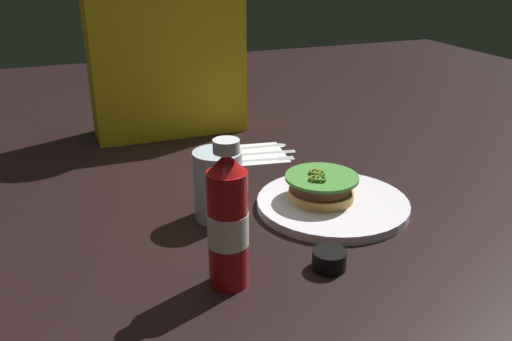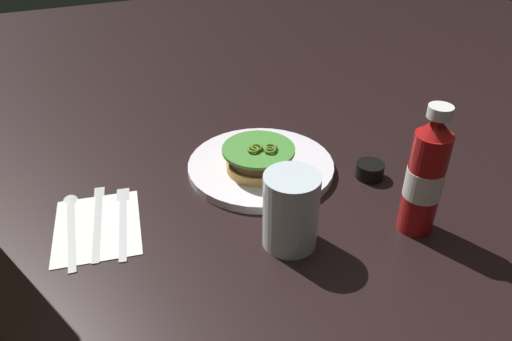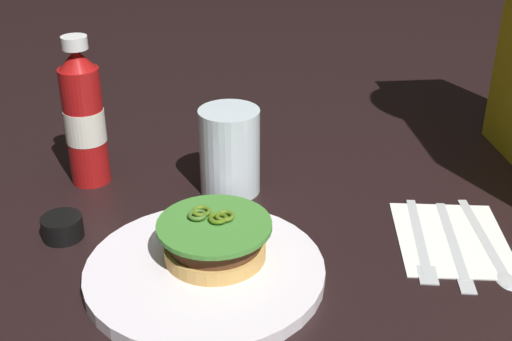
{
  "view_description": "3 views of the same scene",
  "coord_description": "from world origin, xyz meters",
  "px_view_note": "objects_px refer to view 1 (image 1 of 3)",
  "views": [
    {
      "loc": [
        -0.34,
        -0.84,
        0.45
      ],
      "look_at": [
        0.0,
        0.04,
        0.06
      ],
      "focal_mm": 38.52,
      "sensor_mm": 36.0,
      "label": 1
    },
    {
      "loc": [
        -0.6,
        0.28,
        0.51
      ],
      "look_at": [
        0.05,
        -0.0,
        0.05
      ],
      "focal_mm": 34.1,
      "sensor_mm": 36.0,
      "label": 2
    },
    {
      "loc": [
        0.75,
        -0.04,
        0.47
      ],
      "look_at": [
        0.0,
        0.03,
        0.08
      ],
      "focal_mm": 46.76,
      "sensor_mm": 36.0,
      "label": 3
    }
  ],
  "objects_px": {
    "diner_person": "(165,38)",
    "burger_sandwich": "(321,187)",
    "dinner_plate": "(333,204)",
    "water_glass": "(218,185)",
    "fork_utensil": "(260,159)",
    "spoon_utensil": "(257,146)",
    "ketchup_bottle": "(228,222)",
    "condiment_cup": "(329,260)",
    "napkin": "(248,154)",
    "butter_knife": "(259,152)"
  },
  "relations": [
    {
      "from": "dinner_plate",
      "to": "spoon_utensil",
      "type": "distance_m",
      "value": 0.35
    },
    {
      "from": "condiment_cup",
      "to": "spoon_utensil",
      "type": "relative_size",
      "value": 0.26
    },
    {
      "from": "condiment_cup",
      "to": "butter_knife",
      "type": "relative_size",
      "value": 0.26
    },
    {
      "from": "water_glass",
      "to": "fork_utensil",
      "type": "distance_m",
      "value": 0.29
    },
    {
      "from": "condiment_cup",
      "to": "spoon_utensil",
      "type": "xyz_separation_m",
      "value": [
        0.09,
        0.53,
        -0.01
      ]
    },
    {
      "from": "water_glass",
      "to": "fork_utensil",
      "type": "xyz_separation_m",
      "value": [
        0.17,
        0.23,
        -0.06
      ]
    },
    {
      "from": "dinner_plate",
      "to": "water_glass",
      "type": "bearing_deg",
      "value": 168.65
    },
    {
      "from": "condiment_cup",
      "to": "water_glass",
      "type": "bearing_deg",
      "value": 115.27
    },
    {
      "from": "fork_utensil",
      "to": "ketchup_bottle",
      "type": "bearing_deg",
      "value": -116.77
    },
    {
      "from": "water_glass",
      "to": "spoon_utensil",
      "type": "distance_m",
      "value": 0.37
    },
    {
      "from": "napkin",
      "to": "butter_knife",
      "type": "relative_size",
      "value": 0.85
    },
    {
      "from": "ketchup_bottle",
      "to": "water_glass",
      "type": "height_order",
      "value": "ketchup_bottle"
    },
    {
      "from": "ketchup_bottle",
      "to": "fork_utensil",
      "type": "height_order",
      "value": "ketchup_bottle"
    },
    {
      "from": "ketchup_bottle",
      "to": "diner_person",
      "type": "distance_m",
      "value": 0.73
    },
    {
      "from": "ketchup_bottle",
      "to": "napkin",
      "type": "distance_m",
      "value": 0.53
    },
    {
      "from": "dinner_plate",
      "to": "fork_utensil",
      "type": "xyz_separation_m",
      "value": [
        -0.04,
        0.27,
        -0.0
      ]
    },
    {
      "from": "napkin",
      "to": "diner_person",
      "type": "xyz_separation_m",
      "value": [
        -0.13,
        0.24,
        0.24
      ]
    },
    {
      "from": "diner_person",
      "to": "burger_sandwich",
      "type": "bearing_deg",
      "value": -73.72
    },
    {
      "from": "water_glass",
      "to": "diner_person",
      "type": "distance_m",
      "value": 0.54
    },
    {
      "from": "napkin",
      "to": "fork_utensil",
      "type": "height_order",
      "value": "fork_utensil"
    },
    {
      "from": "butter_knife",
      "to": "diner_person",
      "type": "distance_m",
      "value": 0.37
    },
    {
      "from": "dinner_plate",
      "to": "ketchup_bottle",
      "type": "bearing_deg",
      "value": -147.81
    },
    {
      "from": "dinner_plate",
      "to": "burger_sandwich",
      "type": "relative_size",
      "value": 2.08
    },
    {
      "from": "water_glass",
      "to": "fork_utensil",
      "type": "height_order",
      "value": "water_glass"
    },
    {
      "from": "ketchup_bottle",
      "to": "spoon_utensil",
      "type": "bearing_deg",
      "value": 64.77
    },
    {
      "from": "water_glass",
      "to": "fork_utensil",
      "type": "bearing_deg",
      "value": 53.65
    },
    {
      "from": "fork_utensil",
      "to": "butter_knife",
      "type": "distance_m",
      "value": 0.04
    },
    {
      "from": "condiment_cup",
      "to": "napkin",
      "type": "relative_size",
      "value": 0.31
    },
    {
      "from": "burger_sandwich",
      "to": "water_glass",
      "type": "relative_size",
      "value": 1.08
    },
    {
      "from": "condiment_cup",
      "to": "diner_person",
      "type": "relative_size",
      "value": 0.1
    },
    {
      "from": "burger_sandwich",
      "to": "diner_person",
      "type": "bearing_deg",
      "value": 106.28
    },
    {
      "from": "dinner_plate",
      "to": "diner_person",
      "type": "bearing_deg",
      "value": 107.67
    },
    {
      "from": "dinner_plate",
      "to": "napkin",
      "type": "bearing_deg",
      "value": 99.07
    },
    {
      "from": "ketchup_bottle",
      "to": "diner_person",
      "type": "bearing_deg",
      "value": 83.68
    },
    {
      "from": "water_glass",
      "to": "diner_person",
      "type": "relative_size",
      "value": 0.23
    },
    {
      "from": "spoon_utensil",
      "to": "diner_person",
      "type": "height_order",
      "value": "diner_person"
    },
    {
      "from": "ketchup_bottle",
      "to": "water_glass",
      "type": "distance_m",
      "value": 0.21
    },
    {
      "from": "napkin",
      "to": "spoon_utensil",
      "type": "xyz_separation_m",
      "value": [
        0.04,
        0.04,
        0.0
      ]
    },
    {
      "from": "spoon_utensil",
      "to": "diner_person",
      "type": "relative_size",
      "value": 0.37
    },
    {
      "from": "ketchup_bottle",
      "to": "spoon_utensil",
      "type": "relative_size",
      "value": 1.07
    },
    {
      "from": "condiment_cup",
      "to": "butter_knife",
      "type": "xyz_separation_m",
      "value": [
        0.08,
        0.49,
        -0.01
      ]
    },
    {
      "from": "condiment_cup",
      "to": "napkin",
      "type": "height_order",
      "value": "condiment_cup"
    },
    {
      "from": "ketchup_bottle",
      "to": "dinner_plate",
      "type": "bearing_deg",
      "value": 32.19
    },
    {
      "from": "water_glass",
      "to": "napkin",
      "type": "bearing_deg",
      "value": 60.24
    },
    {
      "from": "butter_knife",
      "to": "spoon_utensil",
      "type": "relative_size",
      "value": 0.98
    },
    {
      "from": "spoon_utensil",
      "to": "diner_person",
      "type": "distance_m",
      "value": 0.35
    },
    {
      "from": "napkin",
      "to": "water_glass",
      "type": "bearing_deg",
      "value": -119.76
    },
    {
      "from": "burger_sandwich",
      "to": "napkin",
      "type": "bearing_deg",
      "value": 96.02
    },
    {
      "from": "butter_knife",
      "to": "napkin",
      "type": "bearing_deg",
      "value": 169.94
    },
    {
      "from": "ketchup_bottle",
      "to": "diner_person",
      "type": "relative_size",
      "value": 0.4
    }
  ]
}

